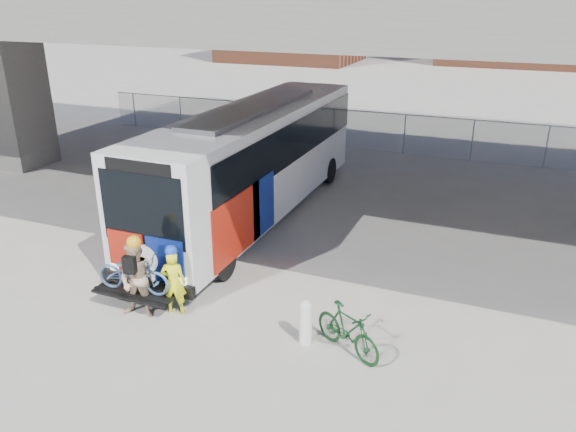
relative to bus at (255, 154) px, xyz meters
The scene contains 9 objects.
ground 3.79m from the bus, 50.61° to the right, with size 160.00×160.00×0.00m, color #9E9991.
bus is the anchor object (origin of this frame).
overpass 5.11m from the bus, 38.03° to the left, with size 40.00×16.00×7.95m.
chainlink_fence 9.80m from the bus, 78.19° to the left, with size 30.00×0.06×30.00m.
brick_buildings 46.02m from the bus, 85.96° to the left, with size 54.00×22.00×12.00m.
bollard 7.73m from the bus, 56.53° to the right, with size 0.27×0.27×1.03m.
cyclist_hivis 6.51m from the bus, 81.72° to the right, with size 0.67×0.55×1.72m.
cyclist_tan 6.84m from the bus, 87.79° to the right, with size 1.01×0.85×2.02m.
bike_parked 8.27m from the bus, 51.10° to the right, with size 0.51×1.79×1.08m, color #123919.
Camera 1 is at (5.70, -13.41, 7.00)m, focal length 35.00 mm.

